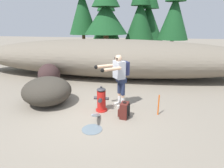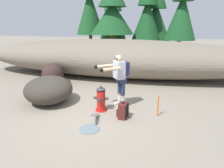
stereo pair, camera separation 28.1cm
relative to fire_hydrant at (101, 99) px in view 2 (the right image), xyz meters
name	(u,v)px [view 2 (the right image)]	position (x,y,z in m)	size (l,w,h in m)	color
ground_plane	(89,114)	(-0.28, -0.31, -0.37)	(56.00, 56.00, 0.04)	gray
dirt_embankment	(117,58)	(-0.28, 3.91, 0.53)	(13.94, 3.20, 1.76)	#756B5B
fire_hydrant	(101,99)	(0.00, 0.00, 0.00)	(0.43, 0.39, 0.76)	red
hydrant_water_jet	(94,118)	(0.00, -0.74, -0.22)	(0.50, 1.19, 0.55)	silver
utility_worker	(119,75)	(0.47, 0.36, 0.68)	(1.01, 0.90, 1.63)	beige
spare_backpack	(123,111)	(0.71, -0.34, -0.13)	(0.32, 0.33, 0.47)	#511E19
boulder_large	(53,74)	(-2.63, 1.97, 0.11)	(1.09, 0.88, 0.91)	#372524
boulder_mid	(49,90)	(-1.82, 0.23, 0.09)	(1.53, 1.59, 0.87)	#37332B
pine_tree_far_left	(89,4)	(-3.88, 10.75, 3.58)	(2.25, 2.25, 7.28)	#47331E
pine_tree_left	(113,16)	(-1.84, 10.17, 2.59)	(2.12, 2.12, 5.44)	#47331E
pine_tree_center	(112,12)	(-1.53, 8.49, 2.83)	(2.97, 2.97, 5.26)	#47331E
pine_tree_right	(147,12)	(0.74, 10.12, 2.89)	(2.23, 2.23, 6.19)	#47331E
pine_tree_far_right	(156,14)	(1.34, 11.36, 2.76)	(2.54, 2.54, 6.00)	#47331E
pine_tree_ridge_end	(182,8)	(3.01, 8.85, 3.04)	(2.05, 2.05, 6.22)	#47331E
survey_stake	(158,106)	(1.65, 0.00, -0.05)	(0.04, 0.04, 0.60)	#E55914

